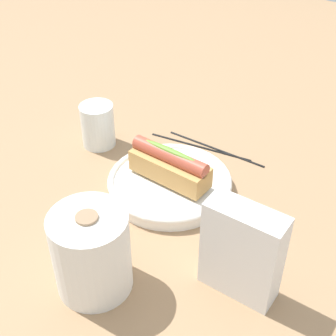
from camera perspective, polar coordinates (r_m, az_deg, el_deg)
The scene contains 8 objects.
ground_plane at distance 0.88m, azimuth 0.70°, elevation -2.11°, with size 2.40×2.40×0.00m, color #9E7A56.
serving_bowl at distance 0.86m, azimuth -0.00°, elevation -1.74°, with size 0.23×0.23×0.03m.
hotdog_front at distance 0.84m, azimuth -0.00°, elevation 0.43°, with size 0.15×0.06×0.06m.
water_glass at distance 0.98m, azimuth -8.40°, elevation 4.94°, with size 0.07×0.07×0.09m.
paper_towel_roll at distance 0.68m, azimuth -9.15°, elevation -9.98°, with size 0.11×0.11×0.13m.
napkin_box at distance 0.67m, azimuth 8.85°, elevation -9.90°, with size 0.11×0.04×0.15m, color white.
chopstick_near at distance 0.98m, azimuth 3.84°, elevation 2.63°, with size 0.01×0.01×0.22m, color black.
chopstick_far at distance 0.98m, azimuth 5.71°, elevation 2.40°, with size 0.01×0.01×0.22m, color black.
Camera 1 is at (-0.37, 0.57, 0.56)m, focal length 50.80 mm.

